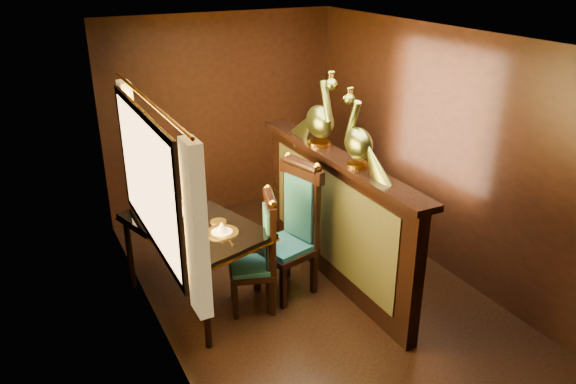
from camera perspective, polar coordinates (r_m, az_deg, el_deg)
name	(u,v)px	position (r m, az deg, el deg)	size (l,w,h in m)	color
ground	(320,300)	(5.61, 3.29, -10.90)	(5.00, 5.00, 0.00)	black
room_shell	(315,148)	(4.88, 2.74, 4.49)	(3.04, 5.04, 2.52)	black
partition	(334,216)	(5.62, 4.74, -2.48)	(0.26, 2.70, 1.36)	black
dining_table	(194,231)	(5.29, -9.51, -3.92)	(1.22, 1.60, 1.03)	black
chair_left	(295,223)	(5.45, 0.72, -3.20)	(0.61, 0.62, 1.38)	black
chair_right	(263,249)	(5.22, -2.57, -5.79)	(0.54, 0.55, 1.18)	black
peacock_left	(359,130)	(5.00, 7.25, 6.29)	(0.22, 0.58, 0.69)	#194B33
peacock_right	(320,107)	(5.54, 3.30, 8.58)	(0.25, 0.65, 0.78)	#194B33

